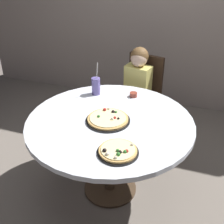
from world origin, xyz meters
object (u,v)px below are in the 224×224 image
Objects in this scene: diner_child at (134,104)px; sauce_bowl at (133,95)px; pizza_cheese at (118,151)px; soda_cup at (96,86)px; dining_table at (110,129)px; pizza_veggie at (108,119)px; chair_wooden at (141,93)px.

diner_child is 0.45m from sauce_bowl.
pizza_cheese is 0.92m from soda_cup.
pizza_cheese is (0.21, -1.19, 0.28)m from diner_child.
dining_table is 19.31× the size of sauce_bowl.
pizza_cheese reaches higher than dining_table.
dining_table is 0.10m from pizza_veggie.
soda_cup is 0.36m from sauce_bowl.
diner_child is at bearing 103.20° from sauce_bowl.
diner_child is 0.60m from soda_cup.
sauce_bowl is (-0.13, 0.85, 0.00)m from pizza_cheese.
soda_cup reaches higher than dining_table.
soda_cup reaches higher than chair_wooden.
sauce_bowl is at bearing 98.57° from pizza_cheese.
soda_cup is at bearing 125.00° from dining_table.
chair_wooden is at bearing 97.26° from pizza_cheese.
dining_table is at bearing -55.00° from soda_cup.
diner_child reaches higher than soda_cup.
sauce_bowl is at bearing -84.89° from chair_wooden.
dining_table is at bearing 48.22° from pizza_veggie.
pizza_veggie is 0.48m from sauce_bowl.
chair_wooden reaches higher than pizza_veggie.
diner_child reaches higher than sauce_bowl.
diner_child is at bearing 90.24° from pizza_veggie.
pizza_cheese is at bearing -63.11° from dining_table.
diner_child is 15.46× the size of sauce_bowl.
soda_cup reaches higher than sauce_bowl.
soda_cup is (-0.27, -0.40, 0.35)m from diner_child.
soda_cup is (-0.30, -0.58, 0.30)m from chair_wooden.
pizza_cheese is at bearing -58.76° from soda_cup.
dining_table is 1.42× the size of chair_wooden.
pizza_cheese is at bearing -60.85° from pizza_veggie.
dining_table is 0.83m from diner_child.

